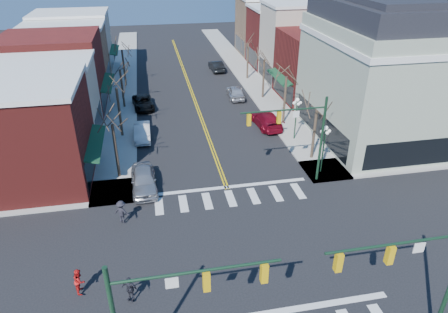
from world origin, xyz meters
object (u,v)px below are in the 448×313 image
pedestrian_red_b (79,281)px  pedestrian_dark_a (130,289)px  car_right_far (216,66)px  lamppost_corner (324,141)px  victorian_corner (387,70)px  lamppost_midblock (296,112)px  car_right_mid (236,92)px  car_left_mid (142,132)px  car_left_near (144,180)px  pedestrian_dark_b (122,212)px  car_left_far (143,103)px  car_right_near (266,120)px

pedestrian_red_b → pedestrian_dark_a: 2.92m
car_right_far → pedestrian_red_b: pedestrian_red_b is taller
lamppost_corner → car_right_far: (-3.40, 31.28, -2.20)m
victorian_corner → pedestrian_dark_a: bearing=-144.6°
lamppost_midblock → car_right_mid: (-3.10, 12.71, -2.19)m
car_right_far → pedestrian_dark_a: pedestrian_dark_a is taller
lamppost_corner → car_right_mid: (-3.10, 19.21, -2.19)m
car_right_mid → car_left_mid: bearing=42.4°
car_left_near → pedestrian_dark_b: size_ratio=2.86×
car_left_near → car_right_mid: bearing=55.9°
victorian_corner → car_left_mid: (-22.90, 3.56, -5.94)m
car_right_mid → car_right_far: bearing=-86.2°
lamppost_midblock → pedestrian_dark_b: size_ratio=2.57×
car_left_near → car_left_mid: size_ratio=1.10×
car_left_mid → car_right_far: (11.20, 21.72, 0.04)m
victorian_corner → car_left_far: bearing=152.3°
lamppost_midblock → car_left_far: (-14.42, 11.42, -2.30)m
lamppost_midblock → car_left_near: lamppost_midblock is taller
lamppost_corner → car_right_mid: bearing=99.2°
car_right_near → car_right_mid: 9.20m
car_left_near → car_right_near: car_left_near is taller
car_right_far → car_left_near: bearing=66.8°
car_left_mid → pedestrian_red_b: (-3.60, -19.35, 0.21)m
lamppost_corner → car_left_far: (-14.42, 17.92, -2.30)m
car_right_mid → car_left_near: bearing=61.0°
victorian_corner → lamppost_corner: 10.89m
car_left_near → car_left_far: bearing=86.6°
car_left_far → pedestrian_dark_b: 21.85m
car_right_near → car_right_mid: (-1.30, 9.10, -0.00)m
car_right_far → pedestrian_dark_b: bearing=66.8°
lamppost_corner → pedestrian_dark_a: 19.06m
lamppost_corner → lamppost_midblock: (0.00, 6.50, 0.00)m
pedestrian_dark_a → lamppost_corner: bearing=63.1°
pedestrian_red_b → pedestrian_dark_b: bearing=-20.1°
car_right_far → car_left_far: bearing=47.2°
pedestrian_red_b → pedestrian_dark_a: pedestrian_dark_a is taller
victorian_corner → pedestrian_dark_a: 29.75m
lamppost_midblock → car_left_near: 16.00m
car_right_near → car_right_far: bearing=-90.1°
car_left_near → car_left_mid: car_left_near is taller
lamppost_midblock → pedestrian_dark_b: (-16.13, -10.36, -1.97)m
pedestrian_red_b → pedestrian_dark_b: (2.07, 5.93, 0.06)m
pedestrian_dark_a → victorian_corner: bearing=63.3°
car_left_far → pedestrian_red_b: 27.97m
car_right_mid → pedestrian_red_b: pedestrian_red_b is taller
pedestrian_dark_b → car_right_near: bearing=-108.8°
car_right_far → pedestrian_red_b: 43.66m
car_right_far → pedestrian_dark_b: (-12.73, -35.14, 0.23)m
car_right_near → pedestrian_dark_b: 20.01m
car_left_mid → car_right_near: 12.81m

